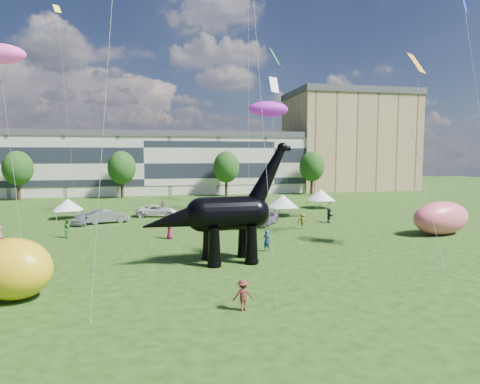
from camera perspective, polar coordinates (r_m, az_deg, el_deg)
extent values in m
plane|color=#16330C|center=(27.28, -0.08, -12.13)|extent=(220.00, 220.00, 0.00)
cube|color=beige|center=(87.59, -13.36, 3.73)|extent=(78.00, 11.00, 12.00)
cube|color=tan|center=(101.19, 15.14, 6.71)|extent=(28.00, 18.00, 22.00)
cylinder|color=#382314|center=(82.63, -28.93, 0.07)|extent=(0.56, 0.56, 3.20)
ellipsoid|color=#14380F|center=(82.38, -29.08, 3.34)|extent=(5.20, 5.20, 6.24)
cylinder|color=#382314|center=(79.09, -16.40, 0.31)|extent=(0.56, 0.56, 3.20)
ellipsoid|color=#14380F|center=(78.84, -16.49, 3.73)|extent=(5.20, 5.20, 6.24)
cylinder|color=#382314|center=(79.88, -1.96, 0.57)|extent=(0.56, 0.56, 3.20)
ellipsoid|color=#14380F|center=(79.63, -1.97, 3.95)|extent=(5.20, 5.20, 6.24)
cylinder|color=#382314|center=(84.72, 10.14, 0.76)|extent=(0.56, 0.56, 3.20)
ellipsoid|color=#14380F|center=(84.49, 10.19, 3.95)|extent=(5.20, 5.20, 6.24)
cone|color=black|center=(29.59, -3.68, -7.86)|extent=(1.08, 1.08, 2.88)
sphere|color=black|center=(29.91, -3.67, -10.22)|extent=(1.06, 1.06, 1.06)
cone|color=black|center=(31.61, -4.53, -7.01)|extent=(1.08, 1.08, 2.88)
sphere|color=black|center=(31.90, -4.51, -9.24)|extent=(1.06, 1.06, 1.06)
cone|color=black|center=(30.34, 1.68, -7.52)|extent=(1.08, 1.08, 2.88)
sphere|color=black|center=(30.64, 1.68, -9.83)|extent=(1.06, 1.06, 1.06)
cone|color=black|center=(32.31, 0.52, -6.73)|extent=(1.08, 1.08, 2.88)
sphere|color=black|center=(32.59, 0.51, -8.91)|extent=(1.06, 1.06, 1.06)
cylinder|color=black|center=(30.48, -1.67, -3.05)|extent=(4.24, 2.93, 2.59)
sphere|color=black|center=(30.04, -5.40, -3.19)|extent=(2.59, 2.59, 2.59)
sphere|color=black|center=(31.05, 1.93, -2.90)|extent=(2.50, 2.50, 2.50)
cone|color=black|center=(31.17, 4.00, 2.26)|extent=(3.73, 1.74, 5.09)
sphere|color=black|center=(31.56, 6.03, 6.29)|extent=(0.81, 0.81, 0.81)
cylinder|color=black|center=(31.67, 6.52, 6.19)|extent=(0.71, 0.48, 0.42)
cone|color=black|center=(29.79, -9.15, -3.94)|extent=(5.23, 2.44, 2.82)
imported|color=silver|center=(50.87, -21.59, -3.53)|extent=(2.01, 4.20, 1.39)
imported|color=gray|center=(50.93, -18.35, -3.28)|extent=(5.22, 2.95, 1.63)
imported|color=silver|center=(54.62, -11.67, -2.60)|extent=(5.80, 3.11, 1.55)
imported|color=#595960|center=(47.19, 3.40, -3.75)|extent=(4.97, 5.38, 1.52)
cube|color=silver|center=(53.98, 6.09, -2.16)|extent=(3.59, 3.59, 0.13)
cone|color=silver|center=(53.87, 6.10, -1.25)|extent=(4.54, 4.54, 1.63)
cylinder|color=#999999|center=(52.08, 5.22, -3.09)|extent=(0.07, 0.07, 1.19)
cylinder|color=#999999|center=(53.32, 8.24, -2.93)|extent=(0.07, 0.07, 1.19)
cylinder|color=#999999|center=(54.87, 3.99, -2.66)|extent=(0.07, 0.07, 1.19)
cylinder|color=#999999|center=(56.05, 6.88, -2.51)|extent=(0.07, 0.07, 1.19)
cube|color=white|center=(63.05, 11.40, -1.16)|extent=(3.63, 3.63, 0.13)
cone|color=white|center=(62.96, 11.41, -0.37)|extent=(4.59, 4.59, 1.64)
cylinder|color=#999999|center=(61.05, 10.83, -1.93)|extent=(0.07, 0.07, 1.20)
cylinder|color=#999999|center=(62.57, 13.29, -1.80)|extent=(0.07, 0.07, 1.20)
cylinder|color=#999999|center=(63.74, 9.51, -1.60)|extent=(0.07, 0.07, 1.20)
cylinder|color=#999999|center=(65.19, 11.90, -1.49)|extent=(0.07, 0.07, 1.20)
cube|color=silver|center=(56.10, -23.25, -2.41)|extent=(3.42, 3.42, 0.12)
cone|color=silver|center=(56.01, -23.28, -1.62)|extent=(4.34, 4.34, 1.46)
cylinder|color=#999999|center=(54.87, -24.68, -3.19)|extent=(0.06, 0.06, 1.07)
cylinder|color=#999999|center=(54.81, -21.82, -3.10)|extent=(0.06, 0.06, 1.07)
cylinder|color=#999999|center=(57.57, -24.57, -2.81)|extent=(0.06, 0.06, 1.07)
cylinder|color=#999999|center=(57.52, -21.84, -2.72)|extent=(0.06, 0.06, 1.07)
ellipsoid|color=#EC5B71|center=(46.14, 26.69, -3.32)|extent=(7.42, 4.77, 3.43)
ellipsoid|color=gold|center=(26.38, -29.59, -9.48)|extent=(5.54, 4.97, 3.51)
imported|color=olive|center=(45.09, 8.88, -4.08)|extent=(1.31, 1.11, 1.76)
imported|color=#327E76|center=(67.39, 12.72, -1.11)|extent=(0.56, 0.68, 1.61)
imported|color=maroon|center=(21.73, 0.41, -14.44)|extent=(1.08, 0.64, 1.66)
imported|color=navy|center=(34.33, 3.82, -6.93)|extent=(0.78, 0.78, 1.82)
imported|color=black|center=(49.61, 12.55, -3.27)|extent=(0.59, 1.68, 1.79)
imported|color=#408033|center=(43.18, -23.28, -4.78)|extent=(0.80, 0.98, 1.88)
imported|color=maroon|center=(39.85, -9.96, -5.23)|extent=(0.79, 1.03, 1.89)
imported|color=#713577|center=(59.25, -10.98, -1.97)|extent=(0.99, 0.70, 1.56)
plane|color=orange|center=(54.59, 23.82, 16.41)|extent=(3.32, 2.97, 2.44)
plane|color=green|center=(69.93, 4.98, 18.65)|extent=(2.74, 3.34, 2.62)
ellipsoid|color=purple|center=(50.52, 4.10, 11.69)|extent=(5.27, 4.77, 1.93)
plane|color=#0C9EC2|center=(38.15, 23.56, 6.61)|extent=(2.41, 3.00, 2.95)
plane|color=yellow|center=(68.36, -24.59, 22.63)|extent=(1.51, 1.37, 1.17)
plane|color=white|center=(57.31, 4.87, 14.96)|extent=(2.13, 1.56, 2.12)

